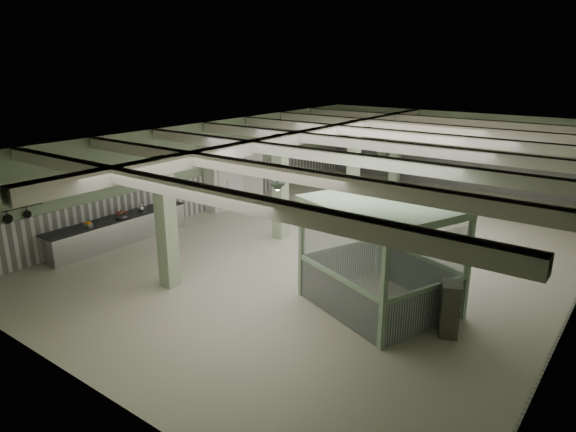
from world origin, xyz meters
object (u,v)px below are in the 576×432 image
Objects in this scene: prep_counter at (118,230)px; walkin_cooler at (231,180)px; filing_cabinet at (449,309)px; guard_booth at (382,238)px.

walkin_cooler is (-0.08, 5.68, 0.68)m from prep_counter.
prep_counter is at bearing 159.07° from filing_cabinet.
walkin_cooler reaches higher than filing_cabinet.
guard_booth is 3.34× the size of filing_cabinet.
guard_booth is (9.22, 1.10, 1.37)m from prep_counter.
walkin_cooler is 0.59× the size of guard_booth.
filing_cabinet is (11.21, -4.90, -0.51)m from walkin_cooler.
walkin_cooler is at bearing 131.44° from filing_cabinet.
prep_counter is 9.38m from guard_booth.
prep_counter is 4.11× the size of filing_cabinet.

